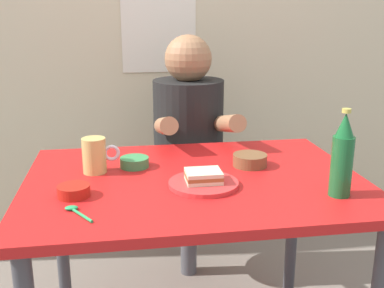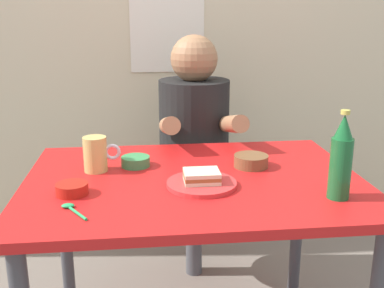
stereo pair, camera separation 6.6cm
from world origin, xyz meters
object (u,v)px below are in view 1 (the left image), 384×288
object	(u,v)px
plate_orange	(203,184)
person_seated	(189,125)
dining_table	(194,204)
stool	(189,208)
sandwich	(204,176)
dip_bowl_green	(134,162)
beer_mug	(95,155)
beer_bottle	(342,157)

from	to	relation	value
plate_orange	person_seated	bearing A→B (deg)	85.22
dining_table	stool	bearing A→B (deg)	83.28
sandwich	dip_bowl_green	world-z (taller)	sandwich
plate_orange	sandwich	bearing A→B (deg)	75.96
beer_mug	dip_bowl_green	size ratio (longest dim) A/B	1.26
beer_bottle	dip_bowl_green	world-z (taller)	beer_bottle
beer_mug	beer_bottle	distance (m)	0.79
stool	beer_bottle	size ratio (longest dim) A/B	1.72
stool	dip_bowl_green	xyz separation A→B (m)	(-0.26, -0.49, 0.41)
stool	beer_bottle	bearing A→B (deg)	-69.00
person_seated	plate_orange	xyz separation A→B (m)	(-0.06, -0.70, -0.02)
sandwich	dining_table	bearing A→B (deg)	101.26
dip_bowl_green	person_seated	bearing A→B (deg)	61.27
dining_table	dip_bowl_green	distance (m)	0.26
dining_table	beer_mug	world-z (taller)	beer_mug
plate_orange	beer_bottle	bearing A→B (deg)	-19.78
dining_table	plate_orange	bearing A→B (deg)	-78.74
beer_bottle	plate_orange	bearing A→B (deg)	160.22
dining_table	beer_mug	distance (m)	0.37
person_seated	beer_bottle	bearing A→B (deg)	-68.75
stool	beer_mug	world-z (taller)	beer_mug
person_seated	beer_bottle	size ratio (longest dim) A/B	2.75
plate_orange	beer_mug	world-z (taller)	beer_mug
sandwich	dip_bowl_green	bearing A→B (deg)	133.63
beer_mug	dip_bowl_green	world-z (taller)	beer_mug
beer_bottle	stool	bearing A→B (deg)	111.00
dining_table	sandwich	size ratio (longest dim) A/B	10.00
stool	sandwich	world-z (taller)	sandwich
plate_orange	sandwich	size ratio (longest dim) A/B	2.00
stool	person_seated	bearing A→B (deg)	-90.00
dining_table	beer_bottle	size ratio (longest dim) A/B	4.20
sandwich	beer_bottle	distance (m)	0.42
person_seated	sandwich	distance (m)	0.70
person_seated	beer_mug	xyz separation A→B (m)	(-0.40, -0.52, 0.03)
beer_mug	dip_bowl_green	bearing A→B (deg)	14.88
stool	person_seated	xyz separation A→B (m)	(0.00, -0.01, 0.42)
person_seated	dining_table	bearing A→B (deg)	-96.84
person_seated	beer_bottle	world-z (taller)	person_seated
stool	sandwich	bearing A→B (deg)	-94.71
dip_bowl_green	dining_table	bearing A→B (deg)	-35.66
plate_orange	dip_bowl_green	size ratio (longest dim) A/B	2.20
stool	beer_bottle	distance (m)	1.04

